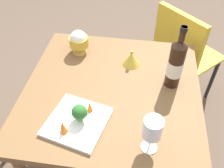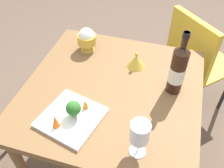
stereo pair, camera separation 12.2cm
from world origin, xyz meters
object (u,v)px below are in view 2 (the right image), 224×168
Objects in this scene: carrot_garnish_left at (55,121)px; broccoli_floret at (73,109)px; wine_bottle at (178,70)px; wine_glass at (140,133)px; serving_plate at (71,117)px; rice_bowl at (87,39)px; rice_bowl_lid at (136,61)px; carrot_garnish_right at (85,104)px; chair_near_window at (195,57)px.

broccoli_floret is at bearing -36.16° from carrot_garnish_left.
wine_bottle is 1.88× the size of wine_glass.
carrot_garnish_left is (-0.07, 0.04, 0.04)m from serving_plate.
wine_glass reaches higher than broccoli_floret.
rice_bowl is 2.06× the size of carrot_garnish_left.
rice_bowl_lid reaches higher than serving_plate.
wine_bottle is at bearing -14.11° from wine_glass.
rice_bowl reaches higher than carrot_garnish_right.
rice_bowl is at bearing 69.88° from wine_bottle.
wine_bottle is at bearing -50.51° from carrot_garnish_left.
serving_plate is at bearing 76.37° from wine_glass.
wine_glass is 0.37m from carrot_garnish_left.
serving_plate is 0.09m from carrot_garnish_left.
wine_glass is at bearing -103.63° from serving_plate.
rice_bowl_lid is at bearing -102.77° from rice_bowl.
chair_near_window is at bearing -31.55° from carrot_garnish_left.
serving_plate is at bearing -31.61° from carrot_garnish_left.
chair_near_window is 0.99m from carrot_garnish_right.
rice_bowl reaches higher than carrot_garnish_left.
rice_bowl is at bearing 19.51° from carrot_garnish_right.
rice_bowl_lid is at bearing -25.55° from carrot_garnish_left.
carrot_garnish_right is (0.14, 0.27, -0.09)m from wine_glass.
broccoli_floret is at bearing -165.92° from rice_bowl.
rice_bowl_lid is (0.51, 0.12, -0.09)m from wine_glass.
rice_bowl is at bearing 77.23° from rice_bowl_lid.
carrot_garnish_left is (-0.38, 0.46, -0.08)m from wine_bottle.
wine_bottle reaches higher than carrot_garnish_right.
carrot_garnish_left is 0.16m from carrot_garnish_right.
wine_bottle is (-0.57, 0.12, 0.34)m from chair_near_window.
wine_glass is at bearing -117.41° from carrot_garnish_right.
rice_bowl reaches higher than broccoli_floret.
chair_near_window is 4.75× the size of wine_glass.
rice_bowl_lid is 0.47m from broccoli_floret.
wine_bottle is at bearing -119.46° from rice_bowl_lid.
carrot_garnish_right is (-0.37, 0.15, 0.01)m from rice_bowl_lid.
chair_near_window is 0.80m from rice_bowl.
chair_near_window is 2.82× the size of serving_plate.
rice_bowl_lid is 0.33× the size of serving_plate.
chair_near_window is 1.06m from broccoli_floret.
wine_glass is 0.73m from rice_bowl.
chair_near_window is at bearing -12.29° from wine_bottle.
carrot_garnish_left is (-0.95, 0.58, 0.25)m from chair_near_window.
carrot_garnish_left is (0.01, 0.36, -0.08)m from wine_glass.
carrot_garnish_right is (-0.82, 0.50, 0.24)m from chair_near_window.
rice_bowl_lid is 0.55m from carrot_garnish_left.
wine_bottle is 6.17× the size of carrot_garnish_right.
chair_near_window is 0.67m from wine_bottle.
carrot_garnish_right is (0.07, -0.04, 0.04)m from serving_plate.
chair_near_window is 6.00× the size of rice_bowl.
rice_bowl reaches higher than chair_near_window.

